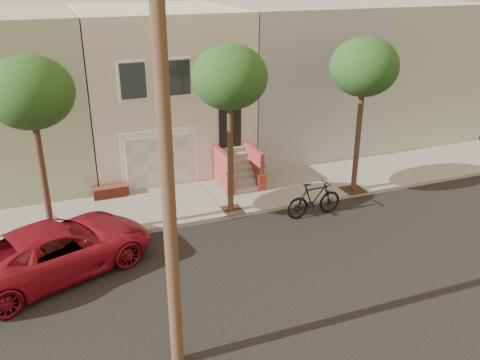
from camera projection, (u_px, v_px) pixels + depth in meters
name	position (u px, v px, depth m)	size (l,w,h in m)	color
ground	(244.00, 270.00, 16.31)	(90.00, 90.00, 0.00)	black
sidewalk	(195.00, 202.00, 20.88)	(40.00, 3.70, 0.15)	gray
house_row	(157.00, 85.00, 24.54)	(33.10, 11.70, 7.00)	beige
tree_left	(30.00, 94.00, 15.80)	(2.70, 2.57, 6.30)	#2D2116
tree_mid	(230.00, 78.00, 17.98)	(2.70, 2.57, 6.30)	#2D2116
tree_right	(364.00, 68.00, 19.83)	(2.70, 2.57, 6.30)	#2D2116
pickup_truck	(58.00, 249.00, 15.92)	(2.72, 5.90, 1.64)	maroon
motorcycle	(314.00, 199.00, 19.61)	(0.65, 2.31, 1.39)	black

